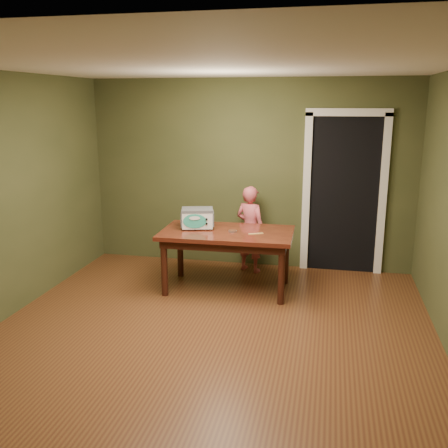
{
  "coord_description": "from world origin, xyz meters",
  "views": [
    {
      "loc": [
        1.11,
        -4.31,
        2.29
      ],
      "look_at": [
        -0.03,
        1.0,
        0.95
      ],
      "focal_mm": 40.0,
      "sensor_mm": 36.0,
      "label": 1
    }
  ],
  "objects": [
    {
      "name": "floor",
      "position": [
        0.0,
        0.0,
        0.0
      ],
      "size": [
        5.0,
        5.0,
        0.0
      ],
      "primitive_type": "plane",
      "color": "brown",
      "rests_on": "ground"
    },
    {
      "name": "toy_oven",
      "position": [
        -0.48,
        1.51,
        0.89
      ],
      "size": [
        0.46,
        0.36,
        0.25
      ],
      "rotation": [
        0.0,
        0.0,
        0.26
      ],
      "color": "#4C4F54",
      "rests_on": "dining_table"
    },
    {
      "name": "spatula",
      "position": [
        0.27,
        1.39,
        0.75
      ],
      "size": [
        0.17,
        0.1,
        0.01
      ],
      "primitive_type": "cube",
      "rotation": [
        0.0,
        0.0,
        0.46
      ],
      "color": "#DFBA60",
      "rests_on": "dining_table"
    },
    {
      "name": "doorway",
      "position": [
        1.3,
        2.78,
        1.06
      ],
      "size": [
        1.1,
        0.66,
        2.25
      ],
      "color": "black",
      "rests_on": "ground"
    },
    {
      "name": "baking_pan",
      "position": [
        -0.01,
        1.42,
        0.76
      ],
      "size": [
        0.1,
        0.1,
        0.02
      ],
      "color": "silver",
      "rests_on": "dining_table"
    },
    {
      "name": "child",
      "position": [
        0.08,
        2.2,
        0.59
      ],
      "size": [
        0.51,
        0.44,
        1.19
      ],
      "primitive_type": "imported",
      "rotation": [
        0.0,
        0.0,
        2.73
      ],
      "color": "#CE555E",
      "rests_on": "floor"
    },
    {
      "name": "room_shell",
      "position": [
        0.0,
        0.0,
        1.71
      ],
      "size": [
        4.52,
        5.02,
        2.61
      ],
      "color": "#454927",
      "rests_on": "ground"
    },
    {
      "name": "dining_table",
      "position": [
        -0.09,
        1.45,
        0.65
      ],
      "size": [
        1.62,
        0.93,
        0.75
      ],
      "rotation": [
        0.0,
        0.0,
        0.02
      ],
      "color": "#3A140D",
      "rests_on": "floor"
    }
  ]
}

